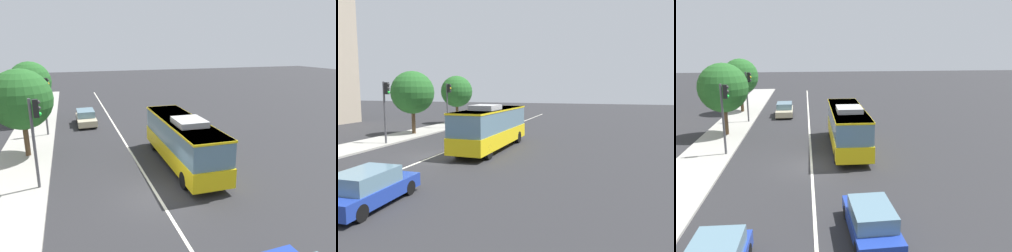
% 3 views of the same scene
% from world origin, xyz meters
% --- Properties ---
extents(ground_plane, '(160.00, 160.00, 0.00)m').
position_xyz_m(ground_plane, '(0.00, 0.00, 0.00)').
color(ground_plane, '#28282B').
extents(sidewalk_kerb, '(80.00, 3.70, 0.14)m').
position_xyz_m(sidewalk_kerb, '(0.00, 7.47, 0.07)').
color(sidewalk_kerb, '#9E9B93').
rests_on(sidewalk_kerb, ground_plane).
extents(lane_centre_line, '(76.00, 0.16, 0.01)m').
position_xyz_m(lane_centre_line, '(0.00, 0.00, 0.01)').
color(lane_centre_line, silver).
rests_on(lane_centre_line, ground_plane).
extents(transit_bus, '(10.04, 2.68, 3.46)m').
position_xyz_m(transit_bus, '(3.75, -2.86, 1.81)').
color(transit_bus, yellow).
rests_on(transit_bus, ground_plane).
extents(sedan_beige, '(4.53, 1.89, 1.46)m').
position_xyz_m(sedan_beige, '(16.73, 2.65, 0.72)').
color(sedan_beige, '#C6B793').
rests_on(sedan_beige, ground_plane).
extents(traffic_light_near_corner, '(0.34, 0.62, 5.20)m').
position_xyz_m(traffic_light_near_corner, '(13.64, 6.01, 3.56)').
color(traffic_light_near_corner, '#47474C').
rests_on(traffic_light_near_corner, ground_plane).
extents(traffic_light_mid_block, '(0.35, 0.62, 5.20)m').
position_xyz_m(traffic_light_mid_block, '(2.89, 5.95, 3.56)').
color(traffic_light_mid_block, '#47474C').
rests_on(traffic_light_mid_block, ground_plane).
extents(street_tree_kerbside_centre, '(4.23, 4.23, 6.36)m').
position_xyz_m(street_tree_kerbside_centre, '(8.57, 7.25, 4.23)').
color(street_tree_kerbside_centre, '#4C3823').
rests_on(street_tree_kerbside_centre, ground_plane).
extents(street_tree_kerbside_right, '(4.10, 4.10, 6.29)m').
position_xyz_m(street_tree_kerbside_right, '(19.24, 7.72, 4.23)').
color(street_tree_kerbside_right, '#4C3823').
rests_on(street_tree_kerbside_right, ground_plane).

